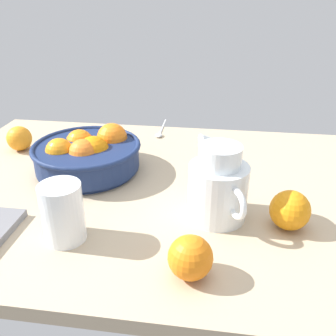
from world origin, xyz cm
name	(u,v)px	position (x,y,z in cm)	size (l,w,h in cm)	color
ground_plane	(161,190)	(0.00, 0.00, -1.50)	(120.32, 80.58, 3.00)	tan
fruit_bowl	(88,154)	(-19.89, 4.99, 4.75)	(27.50, 27.50, 11.07)	navy
juice_pitcher	(218,191)	(13.50, -11.55, 6.16)	(12.18, 15.50, 16.73)	white
juice_glass	(63,216)	(-14.77, -23.12, 4.99)	(7.83, 7.83, 11.61)	white
loose_orange_0	(190,257)	(9.56, -29.81, 3.77)	(7.54, 7.54, 7.54)	orange
loose_orange_1	(19,138)	(-44.26, 15.11, 3.57)	(7.14, 7.14, 7.14)	orange
loose_orange_2	(290,210)	(27.73, -13.44, 3.97)	(7.94, 7.94, 7.94)	orange
spoon	(161,131)	(-5.78, 35.37, 0.43)	(2.26, 17.68, 1.00)	silver
herb_sprig_0	(85,129)	(-31.43, 33.87, 0.27)	(3.20, 6.57, 0.95)	#537333
herb_sprig_1	(209,139)	(10.30, 30.87, 0.27)	(3.83, 4.33, 0.98)	#507F3A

